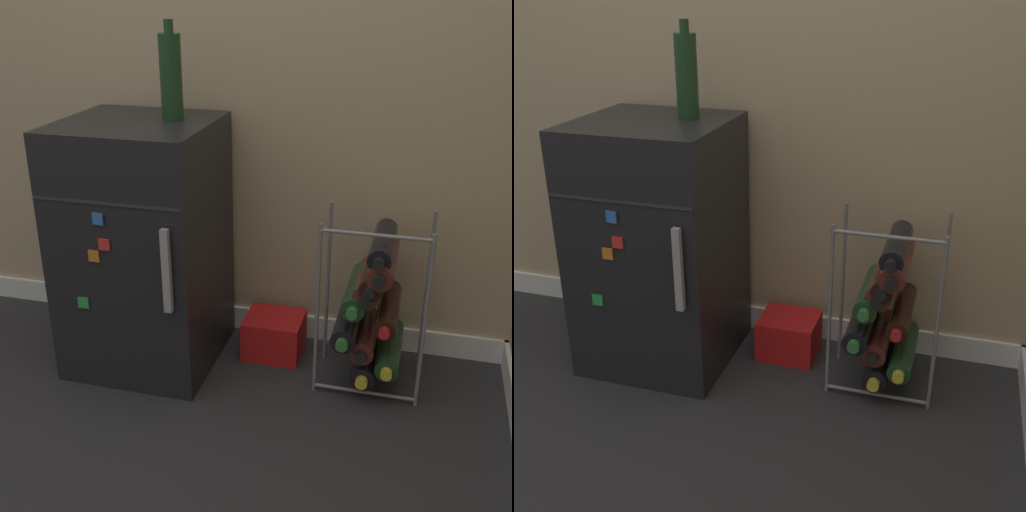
% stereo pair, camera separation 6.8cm
% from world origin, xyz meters
% --- Properties ---
extents(ground_plane, '(14.00, 14.00, 0.00)m').
position_xyz_m(ground_plane, '(0.00, 0.00, 0.00)').
color(ground_plane, '#28282B').
extents(mini_fridge, '(0.48, 0.50, 0.85)m').
position_xyz_m(mini_fridge, '(-0.43, 0.36, 0.42)').
color(mini_fridge, black).
rests_on(mini_fridge, ground_plane).
extents(wine_rack, '(0.34, 0.33, 0.59)m').
position_xyz_m(wine_rack, '(0.34, 0.39, 0.29)').
color(wine_rack, slate).
rests_on(wine_rack, ground_plane).
extents(soda_box, '(0.20, 0.18, 0.15)m').
position_xyz_m(soda_box, '(-0.00, 0.48, 0.07)').
color(soda_box, red).
rests_on(soda_box, ground_plane).
extents(fridge_top_bottle, '(0.07, 0.07, 0.30)m').
position_xyz_m(fridge_top_bottle, '(-0.32, 0.42, 0.98)').
color(fridge_top_bottle, '#19381E').
rests_on(fridge_top_bottle, mini_fridge).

